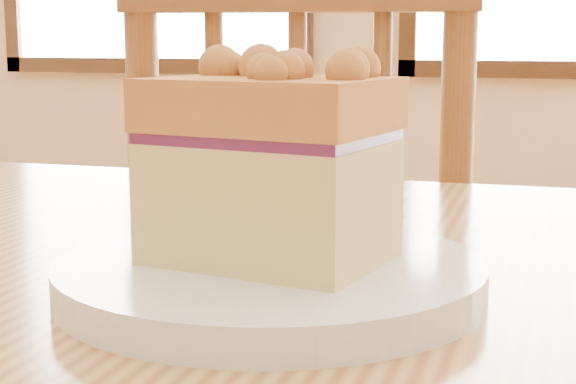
{
  "coord_description": "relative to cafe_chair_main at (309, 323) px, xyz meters",
  "views": [
    {
      "loc": [
        0.3,
        -0.21,
        0.89
      ],
      "look_at": [
        0.14,
        0.26,
        0.8
      ],
      "focal_mm": 55.0,
      "sensor_mm": 36.0,
      "label": 1
    }
  ],
  "objects": [
    {
      "name": "cafe_chair_main",
      "position": [
        0.0,
        0.0,
        0.0
      ],
      "size": [
        0.53,
        0.53,
        0.99
      ],
      "rotation": [
        0.0,
        0.0,
        3.36
      ],
      "color": "brown",
      "rests_on": "ground"
    },
    {
      "name": "plate",
      "position": [
        0.19,
        -0.67,
        0.26
      ],
      "size": [
        0.24,
        0.24,
        0.02
      ],
      "color": "white",
      "rests_on": "cafe_table_main"
    },
    {
      "name": "cake_slice",
      "position": [
        0.19,
        -0.67,
        0.32
      ],
      "size": [
        0.14,
        0.11,
        0.12
      ],
      "rotation": [
        0.0,
        0.0,
        -0.15
      ],
      "color": "#CEC474",
      "rests_on": "plate"
    }
  ]
}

